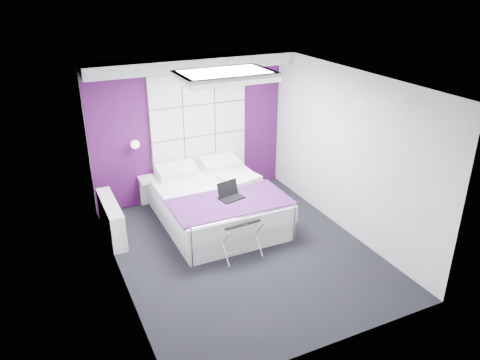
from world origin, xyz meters
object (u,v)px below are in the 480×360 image
Objects in this scene: wall_lamp at (135,144)px; radiator at (111,219)px; bed at (216,203)px; laptop at (230,194)px; luggage_rack at (239,238)px; nightstand at (152,178)px.

radiator is at bearing -130.10° from wall_lamp.
bed reaches higher than radiator.
bed is 6.06× the size of laptop.
radiator reaches higher than luggage_rack.
radiator is 2.68× the size of nightstand.
bed reaches higher than luggage_rack.
bed is 1.30m from nightstand.
luggage_rack is (0.72, -2.10, -0.26)m from nightstand.
laptop is (0.15, 0.67, 0.41)m from luggage_rack.
laptop is (0.87, -1.43, 0.14)m from nightstand.
luggage_rack is (0.96, -2.14, -0.93)m from wall_lamp.
radiator is at bearing 170.96° from bed.
wall_lamp is 0.41× the size of laptop.
laptop is at bearing -22.11° from radiator.
radiator is 3.26× the size of laptop.
radiator is 2.07× the size of luggage_rack.
nightstand is at bearing 108.50° from laptop.
wall_lamp is 0.33× the size of nightstand.
nightstand reaches higher than luggage_rack.
radiator is at bearing -140.67° from nightstand.
bed is at bearing 81.65° from luggage_rack.
wall_lamp reaches higher than bed.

